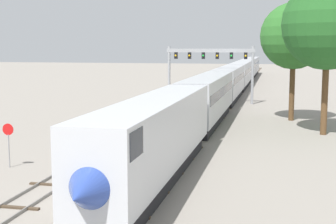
% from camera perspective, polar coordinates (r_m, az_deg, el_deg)
% --- Properties ---
extents(ground_plane, '(400.00, 400.00, 0.00)m').
position_cam_1_polar(ground_plane, '(25.46, -8.23, -10.18)').
color(ground_plane, gray).
extents(track_main, '(2.60, 200.00, 0.16)m').
position_cam_1_polar(track_main, '(83.26, 7.90, 2.27)').
color(track_main, slate).
rests_on(track_main, ground).
extents(track_near, '(2.60, 160.00, 0.16)m').
position_cam_1_polar(track_near, '(64.27, 1.52, 0.77)').
color(track_near, slate).
rests_on(track_near, ground).
extents(passenger_train, '(3.04, 131.31, 4.80)m').
position_cam_1_polar(passenger_train, '(82.50, 7.90, 3.99)').
color(passenger_train, silver).
rests_on(passenger_train, ground).
extents(signal_gantry, '(12.10, 0.49, 7.82)m').
position_cam_1_polar(signal_gantry, '(67.34, 4.94, 5.93)').
color(signal_gantry, '#999BA0').
rests_on(signal_gantry, ground).
extents(stop_sign, '(0.76, 0.08, 2.88)m').
position_cam_1_polar(stop_sign, '(33.03, -18.11, -3.01)').
color(stop_sign, gray).
rests_on(stop_sign, ground).
extents(trackside_tree_left, '(6.92, 6.92, 12.32)m').
position_cam_1_polar(trackside_tree_left, '(52.85, 14.46, 8.56)').
color(trackside_tree_left, brown).
rests_on(trackside_tree_left, ground).
extents(trackside_tree_mid, '(7.88, 7.88, 13.60)m').
position_cam_1_polar(trackside_tree_mid, '(44.96, 18.13, 9.65)').
color(trackside_tree_mid, brown).
rests_on(trackside_tree_mid, ground).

